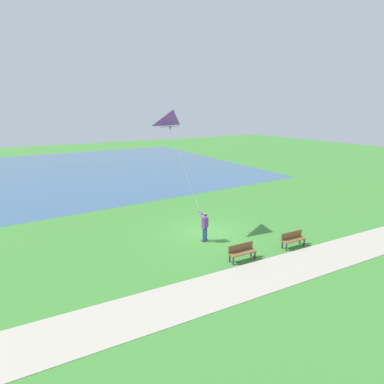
# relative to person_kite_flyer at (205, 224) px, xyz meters

# --- Properties ---
(ground_plane) EXTENTS (120.00, 120.00, 0.00)m
(ground_plane) POSITION_rel_person_kite_flyer_xyz_m (0.84, -0.75, -1.05)
(ground_plane) COLOR #3D7F33
(lake_water) EXTENTS (36.00, 44.00, 0.01)m
(lake_water) POSITION_rel_person_kite_flyer_xyz_m (26.76, 3.25, -1.04)
(lake_water) COLOR #385B7F
(lake_water) RESTS_ON ground
(walkway_path) EXTENTS (5.45, 32.08, 0.02)m
(walkway_path) POSITION_rel_person_kite_flyer_xyz_m (-4.40, 1.25, -1.04)
(walkway_path) COLOR #ADA393
(walkway_path) RESTS_ON ground
(person_kite_flyer) EXTENTS (0.63, 0.49, 1.83)m
(person_kite_flyer) POSITION_rel_person_kite_flyer_xyz_m (0.00, 0.00, 0.00)
(person_kite_flyer) COLOR #232328
(person_kite_flyer) RESTS_ON ground
(flying_kite) EXTENTS (2.54, 1.96, 5.75)m
(flying_kite) POSITION_rel_person_kite_flyer_xyz_m (2.23, 0.80, 5.91)
(flying_kite) COLOR purple
(park_bench_near_walkway) EXTENTS (0.58, 1.54, 0.88)m
(park_bench_near_walkway) POSITION_rel_person_kite_flyer_xyz_m (-3.21, -3.89, -0.54)
(park_bench_near_walkway) COLOR brown
(park_bench_near_walkway) RESTS_ON ground
(park_bench_far_walkway) EXTENTS (0.58, 1.54, 0.88)m
(park_bench_far_walkway) POSITION_rel_person_kite_flyer_xyz_m (-2.88, -0.40, -0.54)
(park_bench_far_walkway) COLOR brown
(park_bench_far_walkway) RESTS_ON ground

